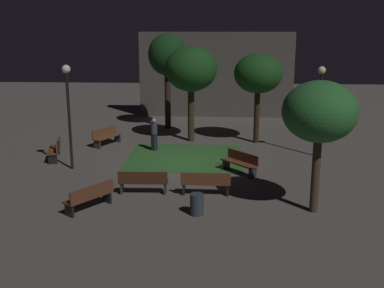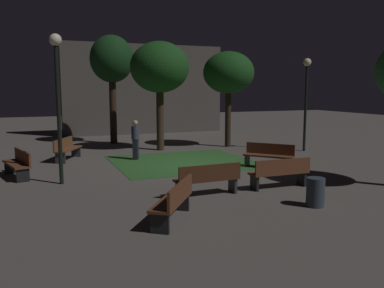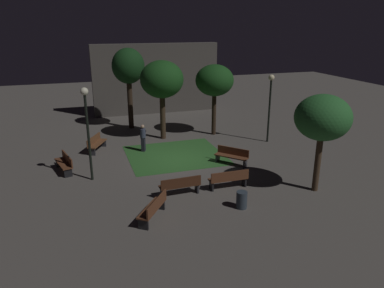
% 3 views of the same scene
% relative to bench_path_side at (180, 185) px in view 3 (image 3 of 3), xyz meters
% --- Properties ---
extents(ground_plane, '(60.00, 60.00, 0.00)m').
position_rel_bench_path_side_xyz_m(ground_plane, '(1.14, 4.22, -0.48)').
color(ground_plane, '#56514C').
extents(grass_lawn, '(5.32, 4.88, 0.01)m').
position_rel_bench_path_side_xyz_m(grass_lawn, '(1.16, 5.00, -0.48)').
color(grass_lawn, '#2D6028').
rests_on(grass_lawn, ground).
extents(bench_path_side, '(1.81, 0.54, 0.88)m').
position_rel_bench_path_side_xyz_m(bench_path_side, '(0.00, 0.00, 0.00)').
color(bench_path_side, '#422314').
rests_on(bench_path_side, ground).
extents(bench_lawn_edge, '(1.81, 0.50, 0.88)m').
position_rel_bench_path_side_xyz_m(bench_lawn_edge, '(2.28, -0.00, 0.00)').
color(bench_lawn_edge, brown).
rests_on(bench_lawn_edge, ground).
extents(bench_near_trees, '(1.25, 1.82, 0.88)m').
position_rel_bench_path_side_xyz_m(bench_near_trees, '(-3.04, 7.15, 0.00)').
color(bench_near_trees, brown).
rests_on(bench_near_trees, ground).
extents(bench_back_row, '(1.55, 1.67, 0.88)m').
position_rel_bench_path_side_xyz_m(bench_back_row, '(3.66, 2.76, 0.00)').
color(bench_back_row, brown).
rests_on(bench_back_row, ground).
extents(bench_by_lamp, '(0.92, 1.86, 0.88)m').
position_rel_bench_path_side_xyz_m(bench_by_lamp, '(-4.77, 4.40, 0.00)').
color(bench_by_lamp, brown).
rests_on(bench_by_lamp, ground).
extents(bench_front_right, '(1.44, 1.74, 0.88)m').
position_rel_bench_path_side_xyz_m(bench_front_right, '(-1.53, -1.64, 0.00)').
color(bench_front_right, brown).
rests_on(bench_front_right, ground).
extents(tree_back_left, '(2.70, 2.70, 5.00)m').
position_rel_bench_path_side_xyz_m(tree_back_left, '(1.27, 8.31, 3.30)').
color(tree_back_left, '#38281C').
rests_on(tree_back_left, ground).
extents(tree_back_right, '(2.38, 2.38, 4.36)m').
position_rel_bench_path_side_xyz_m(tree_back_right, '(5.91, -1.36, 2.85)').
color(tree_back_right, '#423021').
rests_on(tree_back_right, ground).
extents(tree_lawn_side, '(2.47, 2.47, 4.65)m').
position_rel_bench_path_side_xyz_m(tree_lawn_side, '(4.71, 8.15, 3.11)').
color(tree_lawn_side, '#2D2116').
rests_on(tree_lawn_side, ground).
extents(tree_tall_center, '(2.22, 2.22, 5.57)m').
position_rel_bench_path_side_xyz_m(tree_tall_center, '(-0.31, 11.47, 3.79)').
color(tree_tall_center, '#2D2116').
rests_on(tree_tall_center, ground).
extents(lamp_post_plaza_west, '(0.36, 0.36, 4.45)m').
position_rel_bench_path_side_xyz_m(lamp_post_plaza_west, '(-3.55, 2.93, 2.55)').
color(lamp_post_plaza_west, black).
rests_on(lamp_post_plaza_west, ground).
extents(lamp_post_near_wall, '(0.36, 0.36, 4.22)m').
position_rel_bench_path_side_xyz_m(lamp_post_near_wall, '(7.37, 5.61, 2.41)').
color(lamp_post_near_wall, black).
rests_on(lamp_post_near_wall, ground).
extents(trash_bin, '(0.44, 0.44, 0.71)m').
position_rel_bench_path_side_xyz_m(trash_bin, '(2.05, -1.85, -0.12)').
color(trash_bin, '#2D3842').
rests_on(trash_bin, ground).
extents(pedestrian, '(0.32, 0.34, 1.61)m').
position_rel_bench_path_side_xyz_m(pedestrian, '(-0.43, 6.23, 0.37)').
color(pedestrian, black).
rests_on(pedestrian, ground).
extents(building_wall_backdrop, '(10.23, 0.80, 5.60)m').
position_rel_bench_path_side_xyz_m(building_wall_backdrop, '(2.53, 15.57, 2.32)').
color(building_wall_backdrop, '#4C4742').
rests_on(building_wall_backdrop, ground).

